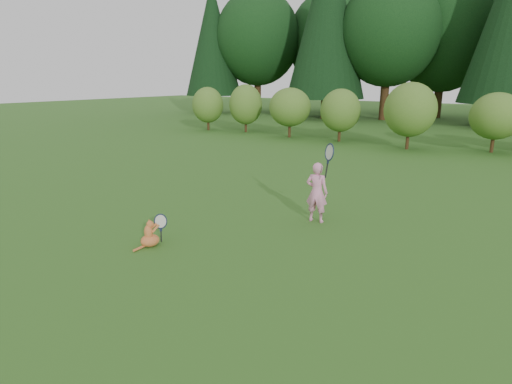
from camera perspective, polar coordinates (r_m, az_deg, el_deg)
The scene contains 5 objects.
ground at distance 8.54m, azimuth -4.18°, elevation -5.49°, with size 100.00×100.00×0.00m, color #225518.
shrub_row at distance 19.92m, azimuth 20.21°, elevation 9.53°, with size 28.00×3.00×2.80m, color #437223, non-canonical shape.
child at distance 9.08m, azimuth 8.16°, elevation 0.12°, with size 0.74×0.48×1.93m.
cat at distance 8.06m, azimuth -13.95°, elevation -5.23°, with size 0.46×0.72×0.68m.
tennis_ball at distance 9.30m, azimuth 9.00°, elevation 1.45°, with size 0.07×0.07×0.07m.
Camera 1 is at (5.06, -6.20, 2.98)m, focal length 30.00 mm.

